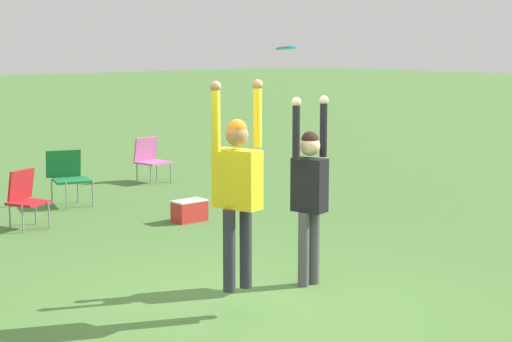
# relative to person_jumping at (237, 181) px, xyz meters

# --- Properties ---
(ground_plane) EXTENTS (120.00, 120.00, 0.00)m
(ground_plane) POSITION_rel_person_jumping_xyz_m (0.32, 0.06, -1.32)
(ground_plane) COLOR #4C7A38
(person_jumping) EXTENTS (0.61, 0.49, 2.00)m
(person_jumping) POSITION_rel_person_jumping_xyz_m (0.00, 0.00, 0.00)
(person_jumping) COLOR #2D2D38
(person_jumping) RESTS_ON ground_plane
(person_defending) EXTENTS (0.51, 0.40, 2.05)m
(person_defending) POSITION_rel_person_jumping_xyz_m (1.28, 0.32, -0.24)
(person_defending) COLOR #4C4C51
(person_defending) RESTS_ON ground_plane
(frisbee) EXTENTS (0.22, 0.22, 0.04)m
(frisbee) POSITION_rel_person_jumping_xyz_m (0.84, 0.23, 1.24)
(frisbee) COLOR #2D9EDB
(camping_chair_2) EXTENTS (0.60, 0.64, 0.84)m
(camping_chair_2) POSITION_rel_person_jumping_xyz_m (3.99, 7.27, -0.85)
(camping_chair_2) COLOR gray
(camping_chair_2) RESTS_ON ground_plane
(camping_chair_3) EXTENTS (0.61, 0.66, 0.82)m
(camping_chair_3) POSITION_rel_person_jumping_xyz_m (0.33, 5.06, -0.85)
(camping_chair_3) COLOR gray
(camping_chair_3) RESTS_ON ground_plane
(camping_chair_4) EXTENTS (0.71, 0.76, 0.89)m
(camping_chair_4) POSITION_rel_person_jumping_xyz_m (1.63, 6.15, -0.80)
(camping_chair_4) COLOR gray
(camping_chair_4) RESTS_ON ground_plane
(cooler_box) EXTENTS (0.50, 0.29, 0.32)m
(cooler_box) POSITION_rel_person_jumping_xyz_m (2.33, 3.85, -1.16)
(cooler_box) COLOR red
(cooler_box) RESTS_ON ground_plane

